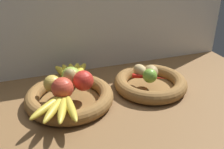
# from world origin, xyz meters

# --- Properties ---
(ground_plane) EXTENTS (1.40, 0.90, 0.03)m
(ground_plane) POSITION_xyz_m (0.00, 0.00, -0.01)
(ground_plane) COLOR brown
(back_wall) EXTENTS (1.40, 0.03, 0.55)m
(back_wall) POSITION_xyz_m (0.00, 0.30, 0.28)
(back_wall) COLOR silver
(back_wall) RESTS_ON ground_plane
(fruit_bowl_left) EXTENTS (0.34, 0.34, 0.05)m
(fruit_bowl_left) POSITION_xyz_m (-0.18, 0.01, 0.03)
(fruit_bowl_left) COLOR brown
(fruit_bowl_left) RESTS_ON ground_plane
(fruit_bowl_right) EXTENTS (0.31, 0.31, 0.05)m
(fruit_bowl_right) POSITION_xyz_m (0.16, 0.01, 0.03)
(fruit_bowl_right) COLOR brown
(fruit_bowl_right) RESTS_ON ground_plane
(apple_red_front) EXTENTS (0.08, 0.08, 0.08)m
(apple_red_front) POSITION_xyz_m (-0.21, -0.03, 0.09)
(apple_red_front) COLOR #CC422D
(apple_red_front) RESTS_ON fruit_bowl_left
(apple_green_back) EXTENTS (0.07, 0.07, 0.07)m
(apple_green_back) POSITION_xyz_m (-0.16, 0.06, 0.09)
(apple_green_back) COLOR #8CAD3D
(apple_green_back) RESTS_ON fruit_bowl_left
(apple_golden_left) EXTENTS (0.06, 0.06, 0.06)m
(apple_golden_left) POSITION_xyz_m (-0.24, 0.03, 0.09)
(apple_golden_left) COLOR gold
(apple_golden_left) RESTS_ON fruit_bowl_left
(apple_red_right) EXTENTS (0.08, 0.08, 0.08)m
(apple_red_right) POSITION_xyz_m (-0.13, -0.00, 0.09)
(apple_red_right) COLOR red
(apple_red_right) RESTS_ON fruit_bowl_left
(pear_brown) EXTENTS (0.07, 0.07, 0.08)m
(pear_brown) POSITION_xyz_m (-0.17, 0.03, 0.10)
(pear_brown) COLOR olive
(pear_brown) RESTS_ON fruit_bowl_left
(banana_bunch_front) EXTENTS (0.16, 0.19, 0.03)m
(banana_bunch_front) POSITION_xyz_m (-0.23, -0.11, 0.07)
(banana_bunch_front) COLOR gold
(banana_bunch_front) RESTS_ON fruit_bowl_left
(banana_bunch_back) EXTENTS (0.16, 0.19, 0.03)m
(banana_bunch_back) POSITION_xyz_m (-0.14, 0.13, 0.07)
(banana_bunch_back) COLOR yellow
(banana_bunch_back) RESTS_ON fruit_bowl_left
(potato_oblong) EXTENTS (0.06, 0.08, 0.05)m
(potato_oblong) POSITION_xyz_m (0.13, 0.04, 0.08)
(potato_oblong) COLOR tan
(potato_oblong) RESTS_ON fruit_bowl_right
(potato_large) EXTENTS (0.07, 0.08, 0.05)m
(potato_large) POSITION_xyz_m (0.16, 0.01, 0.08)
(potato_large) COLOR #A38451
(potato_large) RESTS_ON fruit_bowl_right
(lime_near) EXTENTS (0.06, 0.06, 0.06)m
(lime_near) POSITION_xyz_m (0.14, -0.03, 0.08)
(lime_near) COLOR #6B9E33
(lime_near) RESTS_ON fruit_bowl_right
(chili_pepper) EXTENTS (0.13, 0.09, 0.02)m
(chili_pepper) POSITION_xyz_m (0.15, -0.01, 0.06)
(chili_pepper) COLOR red
(chili_pepper) RESTS_ON fruit_bowl_right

